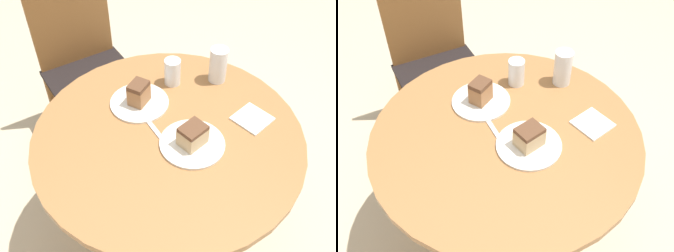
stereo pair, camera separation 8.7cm
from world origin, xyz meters
TOP-DOWN VIEW (x-y plane):
  - ground_plane at (0.00, 0.00)m, footprint 8.00×8.00m
  - table at (0.00, 0.00)m, footprint 1.05×1.05m
  - chair at (-0.06, 0.89)m, footprint 0.51×0.47m
  - plate_near at (0.05, -0.09)m, footprint 0.25×0.25m
  - plate_far at (-0.03, 0.20)m, footprint 0.24×0.24m
  - cake_slice_near at (0.05, -0.09)m, footprint 0.11×0.10m
  - cake_slice_far at (-0.03, 0.20)m, footprint 0.11×0.10m
  - glass_lemonade at (0.16, 0.26)m, footprint 0.07×0.07m
  - glass_water at (0.34, 0.19)m, footprint 0.08×0.08m
  - napkin_stack at (0.33, -0.09)m, footprint 0.16×0.16m
  - fork at (-0.04, 0.03)m, footprint 0.03×0.19m

SIDE VIEW (x-z plane):
  - ground_plane at x=0.00m, z-range 0.00..0.00m
  - chair at x=-0.06m, z-range 0.02..0.94m
  - table at x=0.00m, z-range 0.18..0.90m
  - fork at x=-0.04m, z-range 0.72..0.73m
  - napkin_stack at x=0.33m, z-range 0.72..0.73m
  - plate_near at x=0.05m, z-range 0.72..0.73m
  - plate_far at x=-0.03m, z-range 0.72..0.73m
  - cake_slice_near at x=0.05m, z-range 0.73..0.81m
  - glass_lemonade at x=0.16m, z-range 0.71..0.83m
  - cake_slice_far at x=-0.03m, z-range 0.73..0.83m
  - glass_water at x=0.34m, z-range 0.71..0.87m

